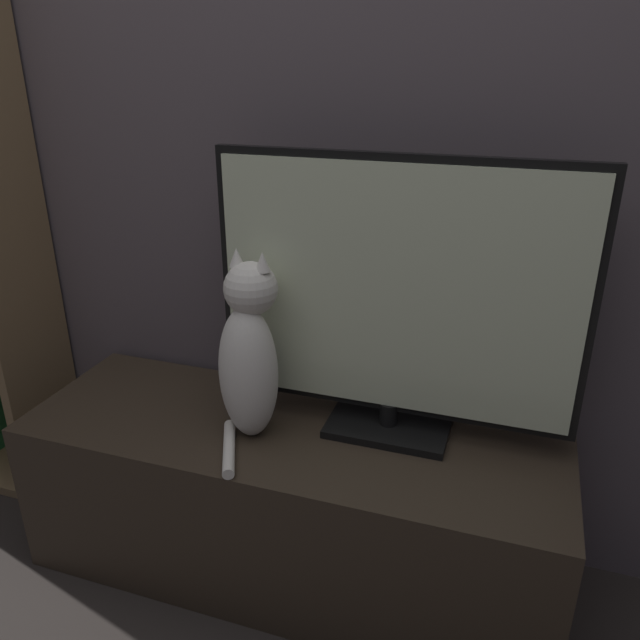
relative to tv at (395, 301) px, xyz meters
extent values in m
cube|color=#564C51|center=(-0.24, 0.20, 0.51)|extent=(4.80, 0.05, 2.60)
cube|color=#33281E|center=(-0.24, -0.08, -0.57)|extent=(1.38, 0.47, 0.44)
cube|color=black|center=(0.00, 0.00, -0.34)|extent=(0.30, 0.18, 0.02)
cylinder|color=black|center=(0.00, 0.00, -0.30)|extent=(0.04, 0.04, 0.06)
cube|color=black|center=(0.00, 0.00, 0.02)|extent=(0.87, 0.02, 0.62)
cube|color=beige|center=(0.00, -0.01, 0.02)|extent=(0.83, 0.01, 0.59)
ellipsoid|color=silver|center=(-0.32, -0.13, -0.18)|extent=(0.17, 0.15, 0.34)
ellipsoid|color=black|center=(-0.31, -0.08, -0.20)|extent=(0.09, 0.06, 0.19)
sphere|color=silver|center=(-0.32, -0.10, 0.03)|extent=(0.15, 0.15, 0.13)
cone|color=silver|center=(-0.35, -0.10, 0.10)|extent=(0.04, 0.04, 0.04)
cone|color=silver|center=(-0.28, -0.11, 0.10)|extent=(0.04, 0.04, 0.04)
cylinder|color=silver|center=(-0.34, -0.22, -0.33)|extent=(0.11, 0.20, 0.03)
cube|color=brown|center=(-1.11, 0.02, 0.14)|extent=(0.03, 0.28, 1.86)
camera|label=1|loc=(0.26, -1.33, 0.52)|focal=35.00mm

